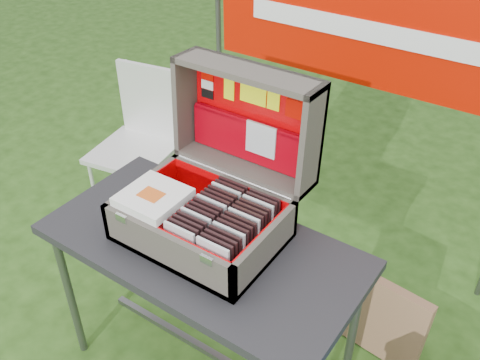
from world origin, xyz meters
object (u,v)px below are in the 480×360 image
Objects in this scene: chair at (133,154)px; cardboard_box at (387,322)px; table at (206,311)px; suitcase at (208,167)px.

chair is 2.47× the size of cardboard_box.
table is at bearing -42.01° from chair.
table is 2.08× the size of suitcase.
suitcase is 1.56× the size of cardboard_box.
suitcase is at bearing -137.49° from cardboard_box.
table is at bearing -76.21° from suitcase.
table is 0.69m from suitcase.
suitcase is 0.63× the size of chair.
table is at bearing -131.84° from cardboard_box.
chair is (-1.01, 0.57, -0.60)m from suitcase.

